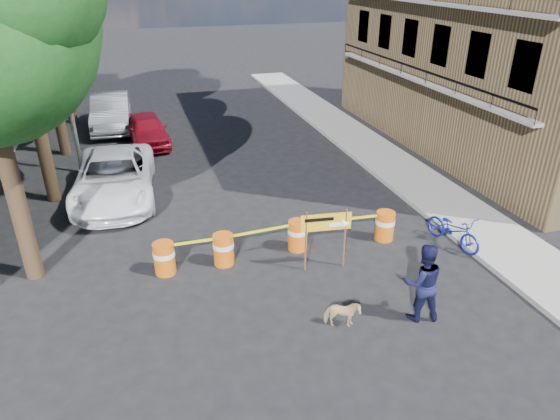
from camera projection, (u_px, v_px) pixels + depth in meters
ground at (300, 274)px, 13.39m from camera, size 120.00×120.00×0.00m
sidewalk_east at (398, 169)px, 20.11m from camera, size 2.40×40.00×0.15m
apartment_building at (514, 4)px, 20.70m from camera, size 8.00×16.00×12.00m
tree_mid_a at (17, 19)px, 14.99m from camera, size 5.25×5.00×8.68m
streetlamp at (63, 60)px, 18.07m from camera, size 1.25×0.18×8.00m
barrel_far_left at (164, 258)px, 13.26m from camera, size 0.58×0.58×0.90m
barrel_mid_left at (224, 249)px, 13.67m from camera, size 0.58×0.58×0.90m
barrel_mid_right at (298, 235)px, 14.39m from camera, size 0.58×0.58×0.90m
barrel_far_right at (385, 225)px, 14.91m from camera, size 0.58×0.58×0.90m
detour_sign at (332, 226)px, 13.14m from camera, size 1.36×0.31×1.76m
pedestrian at (422, 282)px, 11.36m from camera, size 1.08×0.92×1.94m
bicycle at (456, 216)px, 14.39m from camera, size 0.90×1.14×1.92m
dog at (342, 314)px, 11.32m from camera, size 0.89×0.60×0.69m
suv_white at (114, 177)px, 17.41m from camera, size 3.02×5.89×1.59m
sedan_red at (147, 129)px, 22.80m from camera, size 1.98×4.22×1.40m
sedan_silver at (111, 112)px, 24.94m from camera, size 1.93×5.16×1.68m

